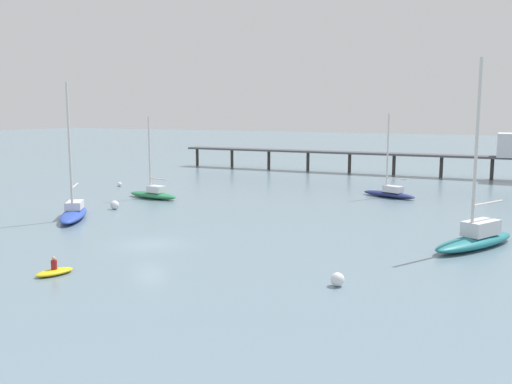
% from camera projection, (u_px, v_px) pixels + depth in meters
% --- Properties ---
extents(ground_plane, '(400.00, 400.00, 0.00)m').
position_uv_depth(ground_plane, '(149.00, 245.00, 41.21)').
color(ground_plane, slate).
extents(pier, '(56.92, 5.23, 6.61)m').
position_uv_depth(pier, '(443.00, 149.00, 81.24)').
color(pier, '#4C4C51').
rests_on(pier, ground_plane).
extents(sailboat_teal, '(6.00, 8.90, 13.42)m').
position_uv_depth(sailboat_teal, '(476.00, 236.00, 40.23)').
color(sailboat_teal, '#1E727A').
rests_on(sailboat_teal, ground_plane).
extents(sailboat_navy, '(6.85, 3.98, 9.42)m').
position_uv_depth(sailboat_navy, '(390.00, 192.00, 63.22)').
color(sailboat_navy, navy).
rests_on(sailboat_navy, ground_plane).
extents(sailboat_green, '(6.95, 2.83, 9.09)m').
position_uv_depth(sailboat_green, '(153.00, 193.00, 62.48)').
color(sailboat_green, '#287F4C').
rests_on(sailboat_green, ground_plane).
extents(sailboat_blue, '(6.11, 7.67, 12.24)m').
position_uv_depth(sailboat_blue, '(74.00, 211.00, 50.78)').
color(sailboat_blue, '#2D4CB7').
rests_on(sailboat_blue, ground_plane).
extents(dinghy_yellow, '(1.75, 2.52, 1.14)m').
position_uv_depth(dinghy_yellow, '(54.00, 271.00, 33.65)').
color(dinghy_yellow, yellow).
rests_on(dinghy_yellow, ground_plane).
extents(mooring_buoy_inner, '(0.88, 0.88, 0.88)m').
position_uv_depth(mooring_buoy_inner, '(115.00, 205.00, 55.72)').
color(mooring_buoy_inner, silver).
rests_on(mooring_buoy_inner, ground_plane).
extents(mooring_buoy_outer, '(0.79, 0.79, 0.79)m').
position_uv_depth(mooring_buoy_outer, '(337.00, 279.00, 31.46)').
color(mooring_buoy_outer, silver).
rests_on(mooring_buoy_outer, ground_plane).
extents(mooring_buoy_far, '(0.57, 0.57, 0.57)m').
position_uv_depth(mooring_buoy_far, '(119.00, 184.00, 72.27)').
color(mooring_buoy_far, silver).
rests_on(mooring_buoy_far, ground_plane).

